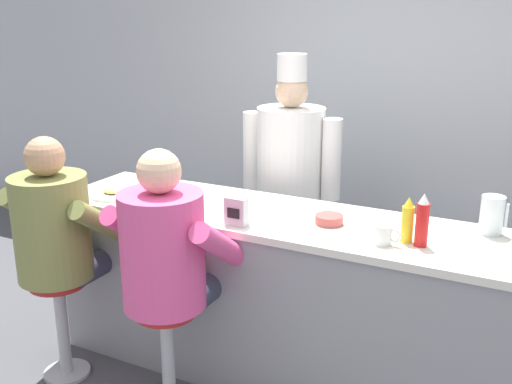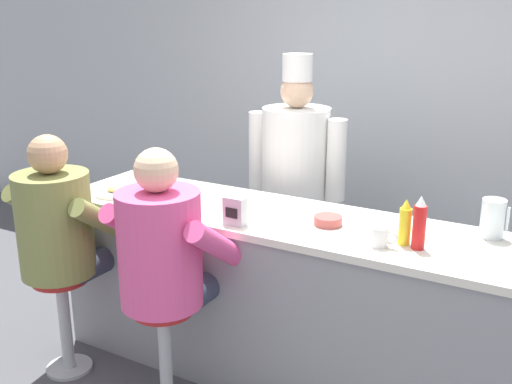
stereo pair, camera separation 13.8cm
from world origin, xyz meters
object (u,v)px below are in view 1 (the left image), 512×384
Objects in this scene: cereal_bowl at (329,219)px; napkin_dispenser_chrome at (236,211)px; diner_seated_pink at (167,255)px; coffee_mug_white at (384,235)px; breakfast_plate at (112,194)px; coffee_mug_tan at (143,196)px; ketchup_bottle_red at (422,222)px; water_pitcher_clear at (492,215)px; cook_in_whites_near at (290,177)px; mustard_bottle_yellow at (408,221)px; diner_seated_olive at (58,232)px.

napkin_dispenser_chrome is at bearing -150.44° from cereal_bowl.
coffee_mug_white is at bearing 21.13° from diner_seated_pink.
breakfast_plate is 1.75× the size of napkin_dispenser_chrome.
coffee_mug_tan is at bearing -171.60° from cereal_bowl.
ketchup_bottle_red is 0.42m from water_pitcher_clear.
cook_in_whites_near is (0.10, 1.28, 0.10)m from diner_seated_pink.
ketchup_bottle_red is at bearing 9.08° from napkin_dispenser_chrome.
cook_in_whites_near is (-1.04, 0.84, -0.12)m from ketchup_bottle_red.
diner_seated_pink is 1.28m from cook_in_whites_near.
water_pitcher_clear is 1.32× the size of cereal_bowl.
mustard_bottle_yellow is 1.74m from breakfast_plate.
breakfast_plate is 0.42m from diner_seated_olive.
water_pitcher_clear reaches higher than coffee_mug_tan.
cook_in_whites_near is (-0.14, 0.98, -0.07)m from napkin_dispenser_chrome.
diner_seated_olive is (-0.31, -0.37, -0.15)m from coffee_mug_tan.
diner_seated_pink is (-1.14, -0.44, -0.22)m from ketchup_bottle_red.
water_pitcher_clear is (0.27, 0.32, -0.02)m from ketchup_bottle_red.
diner_seated_olive reaches higher than water_pitcher_clear.
breakfast_plate is at bearing -174.33° from cereal_bowl.
ketchup_bottle_red is 0.14× the size of cook_in_whites_near.
diner_seated_pink is (-0.65, -0.53, -0.13)m from cereal_bowl.
mustard_bottle_yellow is at bearing -9.40° from cereal_bowl.
diner_seated_olive is 1.52m from cook_in_whites_near.
coffee_mug_white is (1.40, 0.01, 0.01)m from coffee_mug_tan.
mustard_bottle_yellow is 0.16× the size of diner_seated_pink.
cereal_bowl is (-0.42, 0.07, -0.08)m from mustard_bottle_yellow.
ketchup_bottle_red is at bearing -10.64° from cereal_bowl.
breakfast_plate is (-1.73, -0.06, -0.09)m from mustard_bottle_yellow.
coffee_mug_tan is 0.08× the size of diner_seated_pink.
napkin_dispenser_chrome reaches higher than coffee_mug_white.
mustard_bottle_yellow reaches higher than breakfast_plate.
cook_in_whites_near reaches higher than breakfast_plate.
cook_in_whites_near is at bearing 48.99° from breakfast_plate.
ketchup_bottle_red is at bearing -130.13° from water_pitcher_clear.
water_pitcher_clear is at bearing 9.85° from breakfast_plate.
cook_in_whites_near is at bearing 134.36° from coffee_mug_white.
breakfast_plate is (-1.81, -0.04, -0.11)m from ketchup_bottle_red.
breakfast_plate is 0.15× the size of cook_in_whites_near.
water_pitcher_clear is at bearing 41.04° from mustard_bottle_yellow.
cereal_bowl is 0.10× the size of diner_seated_olive.
ketchup_bottle_red is at bearing 21.01° from diner_seated_pink.
coffee_mug_white is at bearing 0.28° from coffee_mug_tan.
water_pitcher_clear is (0.34, 0.30, -0.01)m from mustard_bottle_yellow.
diner_seated_pink is at bearing -41.33° from coffee_mug_tan.
water_pitcher_clear is at bearing -21.60° from cook_in_whites_near.
diner_seated_pink is (-1.41, -0.76, -0.20)m from water_pitcher_clear.
breakfast_plate is at bearing 173.34° from napkin_dispenser_chrome.
mustard_bottle_yellow is (-0.07, 0.02, -0.02)m from ketchup_bottle_red.
mustard_bottle_yellow is 0.45m from water_pitcher_clear.
napkin_dispenser_chrome is at bearing -168.63° from mustard_bottle_yellow.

